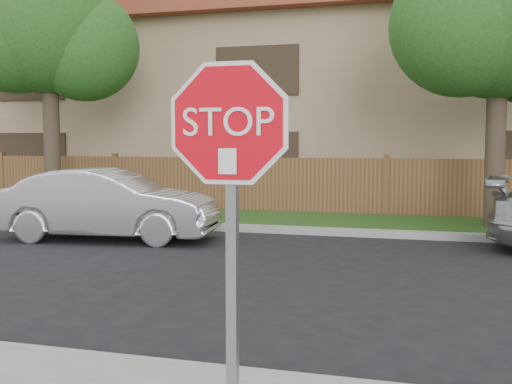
% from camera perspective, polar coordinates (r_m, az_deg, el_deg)
% --- Properties ---
extents(ground, '(90.00, 90.00, 0.00)m').
position_cam_1_polar(ground, '(5.32, 4.86, -17.79)').
color(ground, black).
rests_on(ground, ground).
extents(far_curb, '(70.00, 0.30, 0.15)m').
position_cam_1_polar(far_curb, '(13.16, 11.42, -3.89)').
color(far_curb, gray).
rests_on(far_curb, ground).
extents(grass_strip, '(70.00, 3.00, 0.12)m').
position_cam_1_polar(grass_strip, '(14.79, 11.87, -3.00)').
color(grass_strip, '#1E4714').
rests_on(grass_strip, ground).
extents(fence, '(70.00, 0.12, 1.60)m').
position_cam_1_polar(fence, '(16.30, 12.27, 0.33)').
color(fence, brown).
rests_on(fence, ground).
extents(apartment_building, '(35.20, 9.20, 7.20)m').
position_cam_1_polar(apartment_building, '(21.90, 13.23, 8.57)').
color(apartment_building, '#A08563').
rests_on(apartment_building, ground).
extents(tree_left, '(4.80, 3.90, 7.78)m').
position_cam_1_polar(tree_left, '(17.74, -19.34, 14.86)').
color(tree_left, '#382B21').
rests_on(tree_left, ground).
extents(tree_mid, '(4.80, 3.90, 7.35)m').
position_cam_1_polar(tree_mid, '(14.76, 22.32, 15.51)').
color(tree_mid, '#382B21').
rests_on(tree_mid, ground).
extents(stop_sign, '(1.01, 0.13, 2.55)m').
position_cam_1_polar(stop_sign, '(3.53, -2.51, 1.33)').
color(stop_sign, gray).
rests_on(stop_sign, sidewalk_near).
extents(sedan_left, '(4.66, 2.07, 1.49)m').
position_cam_1_polar(sedan_left, '(12.82, -13.91, -1.16)').
color(sedan_left, silver).
rests_on(sedan_left, ground).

